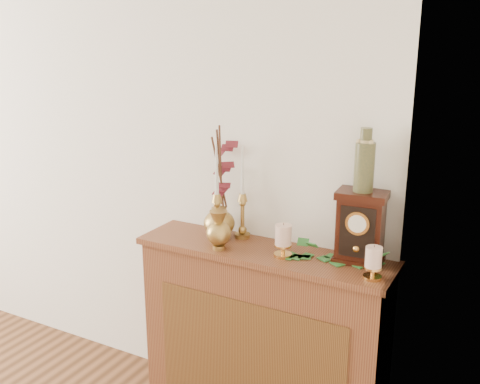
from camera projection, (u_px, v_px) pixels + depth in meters
The scene contains 10 objects.
console_shelf at pixel (262, 342), 2.77m from camera, with size 1.24×0.34×0.93m.
candlestick_left at pixel (217, 209), 2.71m from camera, with size 0.08×0.08×0.48m.
candlestick_center at pixel (242, 208), 2.75m from camera, with size 0.08×0.08×0.46m.
bud_vase at pixel (219, 230), 2.61m from camera, with size 0.12×0.12×0.19m.
ginger_jar at pixel (224, 186), 2.75m from camera, with size 0.23×0.25×0.57m.
pillar_candle_left at pixel (283, 239), 2.53m from camera, with size 0.08×0.08×0.16m.
pillar_candle_right at pixel (373, 261), 2.30m from camera, with size 0.08×0.08×0.15m.
ivy_garland at pixel (338, 262), 2.46m from camera, with size 0.56×0.22×0.09m.
mantel_clock at pixel (360, 228), 2.45m from camera, with size 0.23×0.17×0.32m.
ceramic_vase at pixel (365, 163), 2.38m from camera, with size 0.09×0.09×0.27m.
Camera 1 is at (2.47, -0.12, 1.92)m, focal length 42.00 mm.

